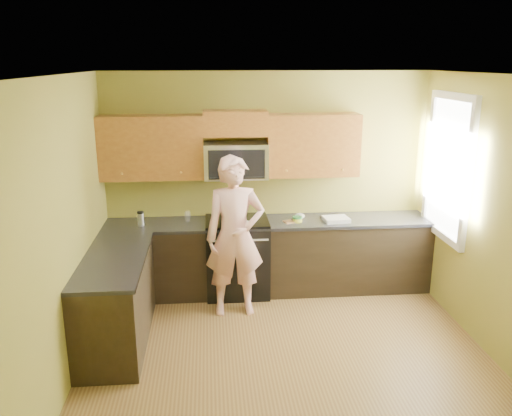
{
  "coord_description": "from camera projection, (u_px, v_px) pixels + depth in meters",
  "views": [
    {
      "loc": [
        -0.72,
        -4.39,
        2.82
      ],
      "look_at": [
        -0.2,
        1.3,
        1.2
      ],
      "focal_mm": 36.72,
      "sensor_mm": 36.0,
      "label": 1
    }
  ],
  "objects": [
    {
      "name": "floor",
      "position": [
        289.0,
        364.0,
        5.04
      ],
      "size": [
        4.0,
        4.0,
        0.0
      ],
      "primitive_type": "plane",
      "color": "brown",
      "rests_on": "ground"
    },
    {
      "name": "wall_left",
      "position": [
        62.0,
        237.0,
        4.5
      ],
      "size": [
        0.0,
        4.0,
        4.0
      ],
      "primitive_type": "plane",
      "rotation": [
        1.57,
        0.0,
        1.57
      ],
      "color": "olive",
      "rests_on": "ground"
    },
    {
      "name": "countertop_left",
      "position": [
        114.0,
        260.0,
        5.22
      ],
      "size": [
        0.62,
        1.6,
        0.04
      ],
      "primitive_type": "cube",
      "color": "black",
      "rests_on": "cabinet_left_run"
    },
    {
      "name": "wall_back",
      "position": [
        267.0,
        181.0,
        6.59
      ],
      "size": [
        4.0,
        0.0,
        4.0
      ],
      "primitive_type": "plane",
      "rotation": [
        1.57,
        0.0,
        0.0
      ],
      "color": "olive",
      "rests_on": "ground"
    },
    {
      "name": "microwave",
      "position": [
        236.0,
        177.0,
        6.34
      ],
      "size": [
        0.76,
        0.4,
        0.42
      ],
      "primitive_type": null,
      "color": "silver",
      "rests_on": "wall_back"
    },
    {
      "name": "woman",
      "position": [
        235.0,
        237.0,
        5.86
      ],
      "size": [
        0.69,
        0.47,
        1.83
      ],
      "primitive_type": "imported",
      "rotation": [
        0.0,
        0.0,
        0.05
      ],
      "color": "#FB857D",
      "rests_on": "floor"
    },
    {
      "name": "dish_towel",
      "position": [
        336.0,
        219.0,
        6.39
      ],
      "size": [
        0.32,
        0.27,
        0.05
      ],
      "primitive_type": "cube",
      "rotation": [
        0.0,
        0.0,
        0.11
      ],
      "color": "white",
      "rests_on": "countertop_back"
    },
    {
      "name": "upper_cab_left",
      "position": [
        153.0,
        178.0,
        6.28
      ],
      "size": [
        1.22,
        0.33,
        0.75
      ],
      "primitive_type": null,
      "color": "#915C21",
      "rests_on": "wall_back"
    },
    {
      "name": "upper_cab_over_mw",
      "position": [
        235.0,
        123.0,
        6.19
      ],
      "size": [
        0.76,
        0.33,
        0.3
      ],
      "primitive_type": "cube",
      "color": "#915C21",
      "rests_on": "wall_back"
    },
    {
      "name": "wall_right",
      "position": [
        505.0,
        225.0,
        4.85
      ],
      "size": [
        0.0,
        4.0,
        4.0
      ],
      "primitive_type": "plane",
      "rotation": [
        1.57,
        0.0,
        -1.57
      ],
      "color": "olive",
      "rests_on": "ground"
    },
    {
      "name": "toast_slice",
      "position": [
        289.0,
        222.0,
        6.35
      ],
      "size": [
        0.14,
        0.14,
        0.01
      ],
      "primitive_type": "cube",
      "rotation": [
        0.0,
        0.0,
        0.35
      ],
      "color": "#B27F47",
      "rests_on": "countertop_back"
    },
    {
      "name": "stove",
      "position": [
        237.0,
        256.0,
        6.48
      ],
      "size": [
        0.76,
        0.65,
        0.95
      ],
      "primitive_type": null,
      "color": "black",
      "rests_on": "floor"
    },
    {
      "name": "upper_cab_right",
      "position": [
        312.0,
        175.0,
        6.45
      ],
      "size": [
        1.12,
        0.33,
        0.75
      ],
      "primitive_type": null,
      "color": "#915C21",
      "rests_on": "wall_back"
    },
    {
      "name": "travel_mug",
      "position": [
        141.0,
        226.0,
        6.23
      ],
      "size": [
        0.1,
        0.1,
        0.17
      ],
      "primitive_type": null,
      "rotation": [
        0.0,
        0.0,
        -0.33
      ],
      "color": "silver",
      "rests_on": "countertop_back"
    },
    {
      "name": "wall_front",
      "position": [
        351.0,
        350.0,
        2.76
      ],
      "size": [
        4.0,
        0.0,
        4.0
      ],
      "primitive_type": "plane",
      "rotation": [
        -1.57,
        0.0,
        0.0
      ],
      "color": "olive",
      "rests_on": "ground"
    },
    {
      "name": "ceiling",
      "position": [
        295.0,
        75.0,
        4.31
      ],
      "size": [
        4.0,
        4.0,
        0.0
      ],
      "primitive_type": "plane",
      "rotation": [
        3.14,
        0.0,
        0.0
      ],
      "color": "white",
      "rests_on": "ground"
    },
    {
      "name": "cabinet_back_run",
      "position": [
        269.0,
        257.0,
        6.55
      ],
      "size": [
        4.0,
        0.6,
        0.88
      ],
      "primitive_type": "cube",
      "color": "black",
      "rests_on": "floor"
    },
    {
      "name": "napkin_b",
      "position": [
        300.0,
        216.0,
        6.5
      ],
      "size": [
        0.14,
        0.15,
        0.07
      ],
      "primitive_type": "ellipsoid",
      "rotation": [
        0.0,
        0.0,
        0.2
      ],
      "color": "silver",
      "rests_on": "countertop_back"
    },
    {
      "name": "window",
      "position": [
        448.0,
        167.0,
        5.92
      ],
      "size": [
        0.06,
        1.06,
        1.66
      ],
      "primitive_type": null,
      "color": "white",
      "rests_on": "wall_right"
    },
    {
      "name": "butter_tub",
      "position": [
        297.0,
        222.0,
        6.37
      ],
      "size": [
        0.14,
        0.14,
        0.08
      ],
      "primitive_type": null,
      "rotation": [
        0.0,
        0.0,
        -0.24
      ],
      "color": "#F8FF43",
      "rests_on": "countertop_back"
    },
    {
      "name": "frying_pan",
      "position": [
        231.0,
        221.0,
        6.29
      ],
      "size": [
        0.32,
        0.48,
        0.06
      ],
      "primitive_type": null,
      "rotation": [
        0.0,
        0.0,
        0.14
      ],
      "color": "black",
      "rests_on": "stove"
    },
    {
      "name": "glass_c",
      "position": [
        188.0,
        216.0,
        6.4
      ],
      "size": [
        0.08,
        0.08,
        0.12
      ],
      "primitive_type": "cylinder",
      "rotation": [
        0.0,
        0.0,
        -0.17
      ],
      "color": "silver",
      "rests_on": "countertop_back"
    },
    {
      "name": "cabinet_left_run",
      "position": [
        116.0,
        302.0,
        5.35
      ],
      "size": [
        0.6,
        1.6,
        0.88
      ],
      "primitive_type": "cube",
      "color": "black",
      "rests_on": "floor"
    },
    {
      "name": "napkin_a",
      "position": [
        246.0,
        223.0,
        6.22
      ],
      "size": [
        0.11,
        0.12,
        0.06
      ],
      "primitive_type": "ellipsoid",
      "rotation": [
        0.0,
        0.0,
        -0.03
      ],
      "color": "silver",
      "rests_on": "countertop_back"
    },
    {
      "name": "countertop_back",
      "position": [
        269.0,
        222.0,
        6.42
      ],
      "size": [
        4.0,
        0.62,
        0.04
      ],
      "primitive_type": "cube",
      "color": "black",
      "rests_on": "cabinet_back_run"
    }
  ]
}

